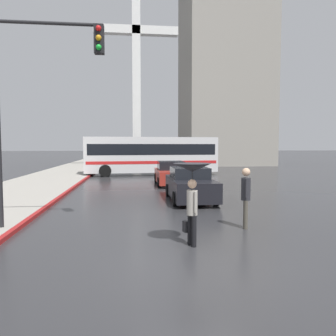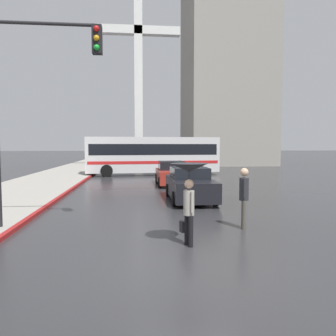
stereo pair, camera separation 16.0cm
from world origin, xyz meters
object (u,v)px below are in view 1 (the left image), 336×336
city_bus (151,154)px  traffic_light (38,83)px  pedestrian_man (246,193)px  monument_cross (136,60)px  taxi (190,185)px  sedan_red (171,174)px  pedestrian_with_umbrella (192,181)px

city_bus → traffic_light: bearing=161.7°
pedestrian_man → monument_cross: size_ratio=0.09×
taxi → pedestrian_man: pedestrian_man is taller
sedan_red → pedestrian_man: bearing=94.7°
city_bus → taxi: bearing=179.4°
pedestrian_man → sedan_red: bearing=-160.0°
sedan_red → city_bus: city_bus is taller
city_bus → pedestrian_man: (1.73, -18.24, -0.69)m
taxi → pedestrian_with_umbrella: 6.80m
sedan_red → monument_cross: bearing=-83.5°
monument_cross → taxi: bearing=-84.8°
pedestrian_with_umbrella → monument_cross: bearing=-15.0°
taxi → sedan_red: (-0.15, 6.00, -0.01)m
pedestrian_with_umbrella → monument_cross: 30.87m
traffic_light → monument_cross: monument_cross is taller
taxi → pedestrian_with_umbrella: bearing=80.2°
pedestrian_man → monument_cross: (-2.78, 27.59, 10.79)m
sedan_red → monument_cross: size_ratio=0.20×
city_bus → traffic_light: traffic_light is taller
pedestrian_man → traffic_light: bearing=-78.4°
sedan_red → city_bus: 7.23m
taxi → monument_cross: bearing=-84.8°
taxi → sedan_red: size_ratio=1.03×
taxi → traffic_light: 7.90m
sedan_red → pedestrian_man: pedestrian_man is taller
taxi → sedan_red: taxi is taller
pedestrian_with_umbrella → taxi: bearing=-26.6°
pedestrian_with_umbrella → pedestrian_man: bearing=-68.3°
traffic_light → monument_cross: size_ratio=0.30×
monument_cross → city_bus: bearing=-83.6°
sedan_red → taxi: bearing=91.5°
taxi → pedestrian_man: 5.20m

